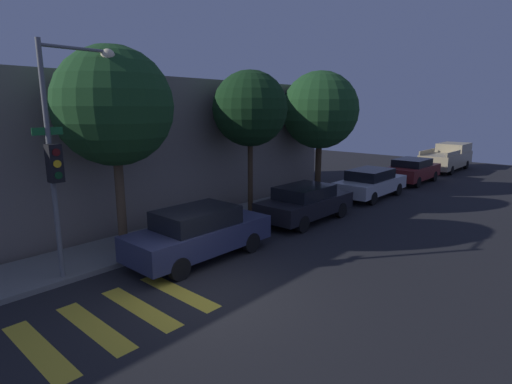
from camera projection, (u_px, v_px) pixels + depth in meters
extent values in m
plane|color=black|center=(214.00, 296.00, 9.35)|extent=(60.00, 60.00, 0.00)
cube|color=slate|center=(117.00, 250.00, 12.18)|extent=(26.00, 2.31, 0.14)
cube|color=slate|center=(48.00, 152.00, 14.60)|extent=(26.00, 6.00, 5.46)
cube|color=gold|center=(39.00, 350.00, 7.27)|extent=(0.45, 2.60, 0.00)
cube|color=gold|center=(94.00, 327.00, 8.03)|extent=(0.45, 2.60, 0.00)
cube|color=gold|center=(140.00, 308.00, 8.80)|extent=(0.45, 2.60, 0.00)
cube|color=gold|center=(178.00, 292.00, 9.56)|extent=(0.45, 2.60, 0.00)
cylinder|color=slate|center=(51.00, 167.00, 9.53)|extent=(0.12, 0.12, 5.88)
cube|color=black|center=(55.00, 163.00, 9.37)|extent=(0.30, 0.30, 0.90)
cylinder|color=#4C0C0C|center=(56.00, 152.00, 9.21)|extent=(0.18, 0.02, 0.18)
cylinder|color=yellow|center=(57.00, 164.00, 9.27)|extent=(0.18, 0.02, 0.18)
cylinder|color=#0C3819|center=(59.00, 175.00, 9.32)|extent=(0.18, 0.02, 0.18)
cube|color=#19662D|center=(48.00, 131.00, 9.36)|extent=(0.70, 0.02, 0.18)
cylinder|color=slate|center=(75.00, 48.00, 9.56)|extent=(1.66, 0.08, 0.08)
sphere|color=#F9E5B2|center=(108.00, 56.00, 10.19)|extent=(0.36, 0.36, 0.36)
cube|color=#2D3351|center=(200.00, 237.00, 11.60)|extent=(4.39, 1.70, 0.70)
cube|color=black|center=(196.00, 217.00, 11.39)|extent=(2.28, 1.50, 0.52)
cylinder|color=black|center=(217.00, 232.00, 13.16)|extent=(0.61, 0.22, 0.61)
cylinder|color=black|center=(251.00, 242.00, 12.16)|extent=(0.61, 0.22, 0.61)
cylinder|color=black|center=(145.00, 254.00, 11.18)|extent=(0.61, 0.22, 0.61)
cylinder|color=black|center=(179.00, 269.00, 10.18)|extent=(0.61, 0.22, 0.61)
cube|color=black|center=(306.00, 205.00, 15.50)|extent=(4.26, 1.75, 0.63)
cube|color=black|center=(304.00, 192.00, 15.31)|extent=(2.22, 1.54, 0.46)
cylinder|color=black|center=(308.00, 204.00, 17.04)|extent=(0.61, 0.22, 0.61)
cylinder|color=black|center=(341.00, 210.00, 16.01)|extent=(0.61, 0.22, 0.61)
cylinder|color=black|center=(268.00, 216.00, 15.11)|extent=(0.61, 0.22, 0.61)
cylinder|color=black|center=(302.00, 224.00, 14.09)|extent=(0.61, 0.22, 0.61)
cube|color=#B7BABF|center=(371.00, 185.00, 19.54)|extent=(4.51, 1.75, 0.63)
cube|color=black|center=(370.00, 174.00, 19.34)|extent=(2.34, 1.54, 0.48)
cylinder|color=black|center=(369.00, 185.00, 21.13)|extent=(0.61, 0.22, 0.61)
cylinder|color=black|center=(398.00, 189.00, 20.11)|extent=(0.61, 0.22, 0.61)
cylinder|color=black|center=(342.00, 193.00, 19.10)|extent=(0.61, 0.22, 0.61)
cylinder|color=black|center=(372.00, 198.00, 18.07)|extent=(0.61, 0.22, 0.61)
cube|color=maroon|center=(412.00, 172.00, 23.41)|extent=(4.33, 1.83, 0.69)
cube|color=black|center=(412.00, 162.00, 23.22)|extent=(2.25, 1.61, 0.42)
cylinder|color=black|center=(407.00, 173.00, 25.00)|extent=(0.61, 0.22, 0.61)
cylinder|color=black|center=(434.00, 176.00, 23.93)|extent=(0.61, 0.22, 0.61)
cylinder|color=black|center=(389.00, 179.00, 23.04)|extent=(0.61, 0.22, 0.61)
cylinder|color=black|center=(417.00, 182.00, 21.97)|extent=(0.61, 0.22, 0.61)
cube|color=tan|center=(446.00, 160.00, 27.90)|extent=(5.68, 1.94, 0.93)
cube|color=tan|center=(454.00, 147.00, 28.88)|extent=(2.56, 1.78, 0.58)
cube|color=tan|center=(427.00, 152.00, 27.29)|extent=(2.84, 0.08, 0.28)
cube|color=tan|center=(454.00, 154.00, 26.18)|extent=(2.84, 0.08, 0.28)
cylinder|color=black|center=(440.00, 163.00, 29.85)|extent=(0.61, 0.22, 0.61)
cylinder|color=black|center=(466.00, 165.00, 28.71)|extent=(0.61, 0.22, 0.61)
cylinder|color=black|center=(424.00, 168.00, 27.29)|extent=(0.61, 0.22, 0.61)
cylinder|color=black|center=(451.00, 170.00, 26.14)|extent=(0.61, 0.22, 0.61)
cylinder|color=brown|center=(121.00, 202.00, 12.02)|extent=(0.27, 0.27, 3.08)
sphere|color=#1E4721|center=(114.00, 106.00, 11.44)|extent=(3.42, 3.42, 3.42)
cylinder|color=#42301E|center=(250.00, 176.00, 16.22)|extent=(0.21, 0.21, 3.18)
sphere|color=#143316|center=(250.00, 109.00, 15.66)|extent=(2.97, 2.97, 2.97)
cylinder|color=#42301E|center=(318.00, 167.00, 19.91)|extent=(0.30, 0.30, 2.82)
sphere|color=#1E4721|center=(320.00, 110.00, 19.33)|extent=(3.73, 3.73, 3.73)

